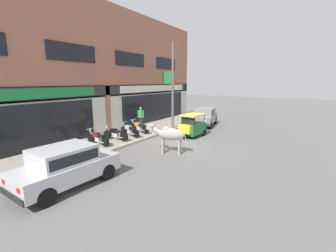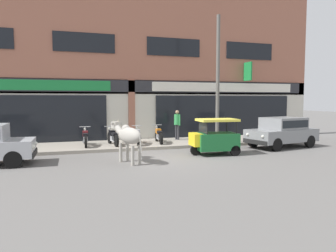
% 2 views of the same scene
% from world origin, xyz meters
% --- Properties ---
extents(ground_plane, '(90.00, 90.00, 0.00)m').
position_xyz_m(ground_plane, '(0.00, 0.00, 0.00)').
color(ground_plane, '#605E5B').
extents(sidewalk, '(19.00, 3.27, 0.15)m').
position_xyz_m(sidewalk, '(0.00, 3.84, 0.07)').
color(sidewalk, gray).
rests_on(sidewalk, ground).
extents(shop_building, '(23.00, 1.40, 8.78)m').
position_xyz_m(shop_building, '(0.00, 5.73, 4.17)').
color(shop_building, '#9E604C').
rests_on(shop_building, ground).
extents(cow, '(1.01, 2.07, 1.61)m').
position_xyz_m(cow, '(-1.37, -0.43, 1.01)').
color(cow, '#9E998E').
rests_on(cow, ground).
extents(car_0, '(3.81, 2.26, 1.46)m').
position_xyz_m(car_0, '(6.52, 1.09, 0.81)').
color(car_0, black).
rests_on(car_0, ground).
extents(car_1, '(3.66, 1.71, 1.46)m').
position_xyz_m(car_1, '(-6.45, 0.62, 0.81)').
color(car_1, black).
rests_on(car_1, ground).
extents(auto_rickshaw, '(2.04, 1.30, 1.52)m').
position_xyz_m(auto_rickshaw, '(2.43, 0.21, 0.66)').
color(auto_rickshaw, black).
rests_on(auto_rickshaw, ground).
extents(motorcycle_0, '(0.52, 1.81, 0.88)m').
position_xyz_m(motorcycle_0, '(-2.63, 3.53, 0.53)').
color(motorcycle_0, black).
rests_on(motorcycle_0, sidewalk).
extents(motorcycle_1, '(0.52, 1.81, 0.88)m').
position_xyz_m(motorcycle_1, '(-1.36, 3.45, 0.53)').
color(motorcycle_1, black).
rests_on(motorcycle_1, sidewalk).
extents(motorcycle_2, '(0.61, 1.80, 0.88)m').
position_xyz_m(motorcycle_2, '(-0.15, 3.40, 0.53)').
color(motorcycle_2, black).
rests_on(motorcycle_2, sidewalk).
extents(motorcycle_3, '(0.54, 1.81, 0.88)m').
position_xyz_m(motorcycle_3, '(0.98, 3.55, 0.53)').
color(motorcycle_3, black).
rests_on(motorcycle_3, sidewalk).
extents(pedestrian, '(0.32, 0.48, 1.60)m').
position_xyz_m(pedestrian, '(2.30, 4.47, 1.13)').
color(pedestrian, '#2D2D33').
rests_on(pedestrian, sidewalk).
extents(utility_pole, '(0.18, 0.18, 6.30)m').
position_xyz_m(utility_pole, '(3.72, 2.50, 3.30)').
color(utility_pole, '#595651').
rests_on(utility_pole, sidewalk).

